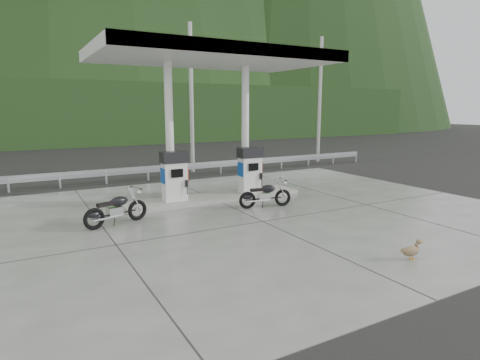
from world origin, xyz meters
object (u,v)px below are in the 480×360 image
gas_pump_left (175,176)px  motorcycle_left (116,210)px  motorcycle_right (265,195)px  gas_pump_right (250,170)px  duck (411,251)px

gas_pump_left → motorcycle_left: gas_pump_left is taller
gas_pump_left → motorcycle_right: gas_pump_left is taller
gas_pump_right → duck: size_ratio=3.25×
gas_pump_left → duck: (2.91, -7.90, -0.85)m
gas_pump_left → motorcycle_right: bearing=-36.6°
gas_pump_right → gas_pump_left: bearing=180.0°
gas_pump_left → gas_pump_right: 3.20m
gas_pump_left → motorcycle_right: size_ratio=0.98×
motorcycle_left → gas_pump_left: bearing=16.6°
gas_pump_left → gas_pump_right: size_ratio=1.00×
gas_pump_left → gas_pump_right: bearing=0.0°
gas_pump_left → duck: gas_pump_left is taller
gas_pump_right → duck: gas_pump_right is taller
gas_pump_left → gas_pump_right: (3.20, 0.00, 0.00)m
gas_pump_right → motorcycle_left: 5.92m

